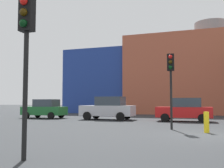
{
  "coord_description": "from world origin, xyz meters",
  "views": [
    {
      "loc": [
        -0.29,
        -12.15,
        1.42
      ],
      "look_at": [
        -6.73,
        6.79,
        2.8
      ],
      "focal_mm": 42.04,
      "sensor_mm": 36.0,
      "label": 1
    }
  ],
  "objects_px": {
    "parked_car_1": "(108,108)",
    "parked_car_2": "(185,110)",
    "traffic_light_near_left": "(26,39)",
    "bollard_yellow_2": "(206,122)",
    "traffic_light_island": "(171,74)",
    "parked_car_0": "(45,109)"
  },
  "relations": [
    {
      "from": "parked_car_1",
      "to": "parked_car_2",
      "type": "bearing_deg",
      "value": 180.0
    },
    {
      "from": "traffic_light_near_left",
      "to": "parked_car_1",
      "type": "bearing_deg",
      "value": -169.8
    },
    {
      "from": "parked_car_2",
      "to": "parked_car_1",
      "type": "bearing_deg",
      "value": -0.0
    },
    {
      "from": "traffic_light_near_left",
      "to": "bollard_yellow_2",
      "type": "height_order",
      "value": "traffic_light_near_left"
    },
    {
      "from": "parked_car_1",
      "to": "traffic_light_near_left",
      "type": "relative_size",
      "value": 1.04
    },
    {
      "from": "traffic_light_island",
      "to": "parked_car_0",
      "type": "bearing_deg",
      "value": -119.65
    },
    {
      "from": "parked_car_1",
      "to": "bollard_yellow_2",
      "type": "relative_size",
      "value": 4.41
    },
    {
      "from": "parked_car_0",
      "to": "traffic_light_near_left",
      "type": "distance_m",
      "value": 17.29
    },
    {
      "from": "traffic_light_near_left",
      "to": "parked_car_0",
      "type": "bearing_deg",
      "value": -149.92
    },
    {
      "from": "parked_car_1",
      "to": "traffic_light_near_left",
      "type": "distance_m",
      "value": 15.07
    },
    {
      "from": "parked_car_1",
      "to": "parked_car_2",
      "type": "height_order",
      "value": "parked_car_1"
    },
    {
      "from": "parked_car_1",
      "to": "parked_car_2",
      "type": "xyz_separation_m",
      "value": [
        5.98,
        -0.0,
        -0.07
      ]
    },
    {
      "from": "parked_car_2",
      "to": "traffic_light_near_left",
      "type": "bearing_deg",
      "value": 78.51
    },
    {
      "from": "parked_car_1",
      "to": "traffic_light_island",
      "type": "relative_size",
      "value": 1.08
    },
    {
      "from": "traffic_light_near_left",
      "to": "traffic_light_island",
      "type": "bearing_deg",
      "value": 161.29
    },
    {
      "from": "traffic_light_island",
      "to": "bollard_yellow_2",
      "type": "relative_size",
      "value": 4.08
    },
    {
      "from": "parked_car_1",
      "to": "parked_car_2",
      "type": "relative_size",
      "value": 1.08
    },
    {
      "from": "parked_car_0",
      "to": "traffic_light_near_left",
      "type": "bearing_deg",
      "value": 121.5
    },
    {
      "from": "traffic_light_near_left",
      "to": "bollard_yellow_2",
      "type": "bearing_deg",
      "value": 148.83
    },
    {
      "from": "parked_car_2",
      "to": "traffic_light_near_left",
      "type": "xyz_separation_m",
      "value": [
        -2.97,
        -14.62,
        2.15
      ]
    },
    {
      "from": "parked_car_0",
      "to": "bollard_yellow_2",
      "type": "xyz_separation_m",
      "value": [
        13.3,
        -7.03,
        -0.34
      ]
    },
    {
      "from": "parked_car_0",
      "to": "parked_car_2",
      "type": "distance_m",
      "value": 11.93
    }
  ]
}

